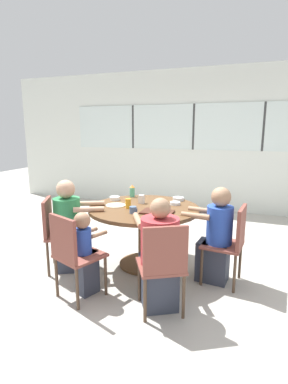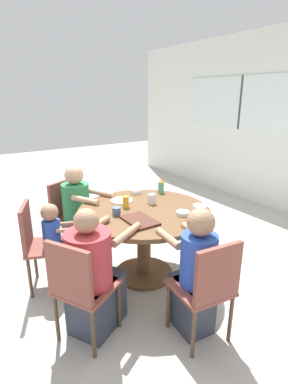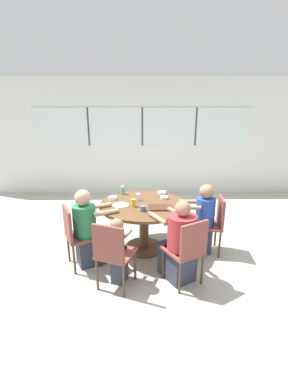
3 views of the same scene
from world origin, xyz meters
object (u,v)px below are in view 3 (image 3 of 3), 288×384
person_man_teal_shirt (179,245)px  person_woman_green_shirt (88,231)px  coffee_mug (143,209)px  sippy_cup (123,189)px  chair_for_man_blue_shirt (214,220)px  chair_for_man_teal_shirt (188,248)px  juice_glass (133,203)px  bowl_cereal (113,198)px  chair_for_toddler (112,251)px  bowl_fruit (162,193)px  person_toddler (118,251)px  chair_for_woman_green_shirt (75,232)px  milk_carton_small (138,197)px  bowl_white_shallow (164,197)px  person_man_blue_shirt (202,222)px

person_man_teal_shirt → person_woman_green_shirt: bearing=133.9°
coffee_mug → sippy_cup: bearing=113.3°
person_man_teal_shirt → sippy_cup: 1.46m
chair_for_man_blue_shirt → chair_for_man_teal_shirt: size_ratio=1.00×
chair_for_man_blue_shirt → chair_for_man_teal_shirt: bearing=152.8°
person_man_teal_shirt → coffee_mug: 0.70m
juice_glass → bowl_cereal: (-0.33, 0.32, -0.03)m
chair_for_toddler → juice_glass: chair_for_toddler is taller
chair_for_toddler → bowl_fruit: (0.68, 1.42, 0.24)m
bowl_cereal → person_woman_green_shirt: bearing=-116.1°
chair_for_man_blue_shirt → person_toddler: size_ratio=1.01×
person_woman_green_shirt → bowl_fruit: size_ratio=7.58×
chair_for_woman_green_shirt → milk_carton_small: chair_for_woman_green_shirt is taller
coffee_mug → milk_carton_small: bearing=99.4°
person_woman_green_shirt → bowl_white_shallow: bearing=92.8°
sippy_cup → juice_glass: bearing=-72.0°
coffee_mug → juice_glass: bearing=127.4°
bowl_fruit → person_toddler: bearing=-115.9°
bowl_white_shallow → person_woman_green_shirt: bearing=-150.3°
chair_for_woman_green_shirt → bowl_cereal: (0.44, 0.66, 0.24)m
chair_for_man_teal_shirt → person_man_blue_shirt: (0.35, 0.80, -0.03)m
chair_for_man_blue_shirt → milk_carton_small: bearing=82.7°
person_woman_green_shirt → coffee_mug: 0.81m
person_woman_green_shirt → milk_carton_small: 0.92m
chair_for_toddler → coffee_mug: size_ratio=10.39×
chair_for_toddler → milk_carton_small: (0.29, 1.11, 0.27)m
bowl_cereal → person_man_teal_shirt: bearing=-46.3°
sippy_cup → milk_carton_small: (0.25, -0.30, -0.03)m
person_toddler → juice_glass: person_toddler is taller
chair_for_man_blue_shirt → chair_for_toddler: (-1.39, -0.84, 0.00)m
bowl_white_shallow → person_man_blue_shirt: bearing=-30.9°
chair_for_man_blue_shirt → milk_carton_small: (-1.11, 0.27, 0.27)m
chair_for_man_teal_shirt → bowl_cereal: 1.49m
bowl_white_shallow → bowl_cereal: (-0.80, -0.03, 0.00)m
chair_for_toddler → bowl_cereal: size_ratio=6.64×
chair_for_toddler → person_toddler: size_ratio=1.01×
person_woman_green_shirt → chair_for_man_blue_shirt: bearing=72.0°
juice_glass → bowl_fruit: 0.74m
person_man_blue_shirt → person_toddler: size_ratio=1.23×
person_toddler → chair_for_man_teal_shirt: bearing=15.9°
coffee_mug → bowl_white_shallow: 0.62m
person_man_blue_shirt → bowl_cereal: size_ratio=8.11×
chair_for_woman_green_shirt → milk_carton_small: bearing=100.0°
chair_for_man_teal_shirt → chair_for_woman_green_shirt: bearing=133.7°
person_man_teal_shirt → milk_carton_small: 1.08m
chair_for_man_teal_shirt → person_woman_green_shirt: size_ratio=0.80×
person_man_teal_shirt → person_man_blue_shirt: bearing=26.6°
person_man_teal_shirt → milk_carton_small: size_ratio=9.93×
chair_for_man_blue_shirt → chair_for_man_teal_shirt: same height
chair_for_toddler → milk_carton_small: chair_for_toddler is taller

